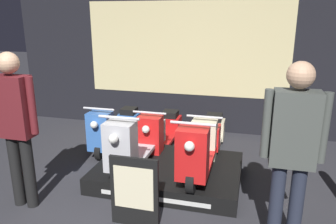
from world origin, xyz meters
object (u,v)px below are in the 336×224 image
Objects in this scene: scooter_display_left at (137,141)px; person_right_browsing at (293,145)px; scooter_backrow_1 at (160,133)px; person_left_browsing at (16,120)px; scooter_backrow_2 at (209,137)px; scooter_display_right at (200,147)px; scooter_backrow_0 at (115,129)px; price_sign_board at (134,192)px.

person_right_browsing is (1.82, -0.98, 0.51)m from scooter_display_left.
scooter_backrow_1 is 2.34m from person_left_browsing.
scooter_backrow_2 is (0.84, 0.97, -0.21)m from scooter_display_left.
scooter_backrow_1 is (-0.80, 0.97, -0.21)m from scooter_display_right.
scooter_backrow_0 is 1.00× the size of scooter_backrow_2.
scooter_backrow_0 is (-0.74, 0.97, -0.21)m from scooter_display_left.
scooter_backrow_0 reaches higher than price_sign_board.
scooter_backrow_0 and scooter_backrow_2 have the same top height.
scooter_backrow_0 is at bearing 142.73° from person_right_browsing.
person_left_browsing reaches higher than scooter_backrow_2.
scooter_backrow_0 is at bearing 127.37° from scooter_display_left.
person_left_browsing is at bearing -133.83° from scooter_backrow_2.
scooter_backrow_2 is at bearing 49.17° from scooter_display_left.
person_left_browsing reaches higher than scooter_display_left.
person_left_browsing reaches higher than scooter_backrow_0.
scooter_display_left is 0.90× the size of person_right_browsing.
price_sign_board is (1.37, -0.05, -0.64)m from person_left_browsing.
person_right_browsing reaches higher than scooter_display_right.
scooter_backrow_1 is (0.05, 0.97, -0.21)m from scooter_display_left.
scooter_backrow_0 is at bearing 180.00° from scooter_backrow_2.
scooter_backrow_1 is at bearing 87.13° from scooter_display_left.
scooter_backrow_2 is (1.58, 0.00, 0.00)m from scooter_backrow_0.
scooter_backrow_0 is 2.07× the size of price_sign_board.
person_right_browsing is at bearing -37.27° from scooter_backrow_0.
person_left_browsing is (-1.03, -0.98, 0.51)m from scooter_display_left.
scooter_display_right is at bearing 134.65° from person_right_browsing.
scooter_display_right is 1.28m from scooter_backrow_1.
person_left_browsing is at bearing -152.57° from scooter_display_right.
scooter_display_right is at bearing -50.34° from scooter_backrow_1.
scooter_display_left is 1.51m from person_left_browsing.
person_right_browsing reaches higher than scooter_backrow_1.
scooter_backrow_1 is at bearing 60.97° from person_left_browsing.
scooter_backrow_2 is 2.30m from person_right_browsing.
scooter_backrow_0 and scooter_backrow_1 have the same top height.
scooter_backrow_2 is at bearing 46.17° from person_left_browsing.
scooter_display_left reaches higher than scooter_backrow_1.
person_right_browsing is 2.29× the size of price_sign_board.
scooter_display_left is 1.30m from scooter_backrow_2.
scooter_backrow_2 is 0.90× the size of person_left_browsing.
person_right_browsing is at bearing 0.00° from person_left_browsing.
scooter_display_right reaches higher than scooter_backrow_1.
person_right_browsing reaches higher than price_sign_board.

